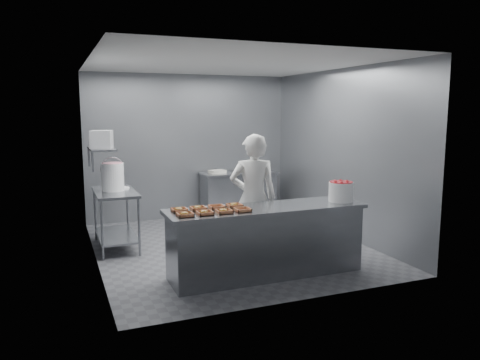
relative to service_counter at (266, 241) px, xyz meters
name	(u,v)px	position (x,y,z in m)	size (l,w,h in m)	color
floor	(230,246)	(0.00, 1.35, -0.45)	(4.50, 4.50, 0.00)	#4C4C51
ceiling	(229,64)	(0.00, 1.35, 2.35)	(4.50, 4.50, 0.00)	white
wall_back	(189,147)	(0.00, 3.60, 0.95)	(4.00, 0.04, 2.80)	slate
wall_left	(92,163)	(-2.00, 1.35, 0.95)	(0.04, 4.50, 2.80)	slate
wall_right	(341,153)	(2.00, 1.35, 0.95)	(0.04, 4.50, 2.80)	slate
service_counter	(266,241)	(0.00, 0.00, 0.00)	(2.60, 0.70, 0.90)	slate
prep_table	(116,210)	(-1.65, 1.95, 0.14)	(0.60, 1.20, 0.90)	slate
back_counter	(238,194)	(0.90, 3.25, 0.00)	(1.50, 0.60, 0.90)	slate
wall_shelf	(101,149)	(-1.82, 1.95, 1.10)	(0.35, 0.90, 0.03)	slate
tray_0	(185,214)	(-1.11, -0.14, 0.47)	(0.19, 0.18, 0.06)	tan
tray_1	(205,213)	(-0.87, -0.14, 0.47)	(0.19, 0.18, 0.06)	tan
tray_2	(224,211)	(-0.63, -0.14, 0.47)	(0.19, 0.18, 0.06)	tan
tray_3	(243,210)	(-0.38, -0.14, 0.47)	(0.19, 0.18, 0.04)	tan
tray_4	(179,210)	(-1.11, 0.14, 0.47)	(0.19, 0.18, 0.06)	tan
tray_5	(198,208)	(-0.87, 0.14, 0.47)	(0.19, 0.18, 0.06)	tan
tray_6	(217,207)	(-0.62, 0.14, 0.47)	(0.19, 0.18, 0.04)	tan
tray_7	(234,205)	(-0.39, 0.14, 0.47)	(0.19, 0.18, 0.06)	tan
worker	(253,198)	(0.08, 0.60, 0.45)	(0.66, 0.43, 1.80)	silver
strawberry_tub	(341,191)	(1.08, -0.05, 0.59)	(0.33, 0.33, 0.27)	white
glaze_bucket	(113,176)	(-1.67, 1.95, 0.67)	(0.35, 0.33, 0.52)	white
bucket_lid	(120,188)	(-1.55, 2.09, 0.46)	(0.28, 0.28, 0.02)	white
rag	(117,187)	(-1.58, 2.23, 0.46)	(0.13, 0.11, 0.02)	#CCB28C
appliance	(101,139)	(-1.82, 1.88, 1.24)	(0.30, 0.34, 0.26)	gray
paper_stack	(217,172)	(0.45, 3.25, 0.48)	(0.30, 0.22, 0.06)	silver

